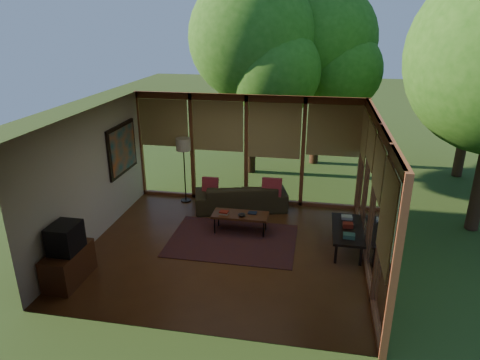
% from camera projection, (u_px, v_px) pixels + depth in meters
% --- Properties ---
extents(floor, '(5.50, 5.50, 0.00)m').
position_uv_depth(floor, '(225.00, 249.00, 8.63)').
color(floor, brown).
rests_on(floor, ground).
extents(ceiling, '(5.50, 5.50, 0.00)m').
position_uv_depth(ceiling, '(223.00, 117.00, 7.68)').
color(ceiling, silver).
rests_on(ceiling, ground).
extents(wall_left, '(0.04, 5.00, 2.70)m').
position_uv_depth(wall_left, '(91.00, 178.00, 8.62)').
color(wall_left, silver).
rests_on(wall_left, ground).
extents(wall_front, '(5.50, 0.04, 2.70)m').
position_uv_depth(wall_front, '(185.00, 253.00, 5.85)').
color(wall_front, silver).
rests_on(wall_front, ground).
extents(window_wall_back, '(5.50, 0.12, 2.70)m').
position_uv_depth(window_wall_back, '(246.00, 150.00, 10.45)').
color(window_wall_back, brown).
rests_on(window_wall_back, ground).
extents(window_wall_right, '(0.12, 5.00, 2.70)m').
position_uv_depth(window_wall_right, '(374.00, 197.00, 7.69)').
color(window_wall_right, brown).
rests_on(window_wall_right, ground).
extents(tree_nw, '(3.51, 3.51, 5.62)m').
position_uv_depth(tree_nw, '(252.00, 38.00, 11.72)').
color(tree_nw, '#3E2616').
rests_on(tree_nw, ground).
extents(tree_ne, '(3.28, 3.28, 5.41)m').
position_uv_depth(tree_ne, '(321.00, 41.00, 12.58)').
color(tree_ne, '#3E2616').
rests_on(tree_ne, ground).
extents(tree_far, '(2.75, 2.75, 4.23)m').
position_uv_depth(tree_far, '(475.00, 78.00, 11.68)').
color(tree_far, '#3E2616').
rests_on(tree_far, ground).
extents(rug, '(2.62, 1.86, 0.01)m').
position_uv_depth(rug, '(233.00, 240.00, 8.96)').
color(rug, maroon).
rests_on(rug, floor).
extents(sofa, '(2.34, 1.41, 0.64)m').
position_uv_depth(sofa, '(241.00, 196.00, 10.36)').
color(sofa, '#38311C').
rests_on(sofa, floor).
extents(pillow_left, '(0.38, 0.21, 0.40)m').
position_uv_depth(pillow_left, '(210.00, 185.00, 10.36)').
color(pillow_left, maroon).
rests_on(pillow_left, sofa).
extents(pillow_right, '(0.46, 0.25, 0.48)m').
position_uv_depth(pillow_right, '(272.00, 188.00, 10.09)').
color(pillow_right, maroon).
rests_on(pillow_right, sofa).
extents(ct_book_lower, '(0.20, 0.15, 0.03)m').
position_uv_depth(ct_book_lower, '(224.00, 213.00, 9.19)').
color(ct_book_lower, '#ADA99D').
rests_on(ct_book_lower, coffee_table).
extents(ct_book_upper, '(0.20, 0.16, 0.03)m').
position_uv_depth(ct_book_upper, '(224.00, 212.00, 9.18)').
color(ct_book_upper, maroon).
rests_on(ct_book_upper, coffee_table).
extents(ct_book_side, '(0.19, 0.14, 0.03)m').
position_uv_depth(ct_book_side, '(252.00, 213.00, 9.21)').
color(ct_book_side, '#161F32').
rests_on(ct_book_side, coffee_table).
extents(ct_bowl, '(0.16, 0.16, 0.07)m').
position_uv_depth(ct_bowl, '(242.00, 215.00, 9.07)').
color(ct_bowl, black).
rests_on(ct_bowl, coffee_table).
extents(media_cabinet, '(0.50, 1.00, 0.60)m').
position_uv_depth(media_cabinet, '(69.00, 265.00, 7.50)').
color(media_cabinet, '#562C17').
rests_on(media_cabinet, floor).
extents(television, '(0.45, 0.55, 0.50)m').
position_uv_depth(television, '(65.00, 238.00, 7.30)').
color(television, black).
rests_on(television, media_cabinet).
extents(console_book_a, '(0.23, 0.17, 0.08)m').
position_uv_depth(console_book_a, '(349.00, 236.00, 8.11)').
color(console_book_a, '#376151').
rests_on(console_book_a, side_console).
extents(console_book_b, '(0.20, 0.15, 0.09)m').
position_uv_depth(console_book_b, '(348.00, 225.00, 8.53)').
color(console_book_b, maroon).
rests_on(console_book_b, side_console).
extents(console_book_c, '(0.22, 0.17, 0.06)m').
position_uv_depth(console_book_c, '(347.00, 217.00, 8.90)').
color(console_book_c, '#ADA99D').
rests_on(console_book_c, side_console).
extents(floor_lamp, '(0.36, 0.36, 1.65)m').
position_uv_depth(floor_lamp, '(183.00, 148.00, 10.42)').
color(floor_lamp, black).
rests_on(floor_lamp, floor).
extents(coffee_table, '(1.20, 0.50, 0.43)m').
position_uv_depth(coffee_table, '(240.00, 215.00, 9.20)').
color(coffee_table, '#562C17').
rests_on(coffee_table, floor).
extents(side_console, '(0.60, 1.40, 0.46)m').
position_uv_depth(side_console, '(348.00, 230.00, 8.51)').
color(side_console, black).
rests_on(side_console, floor).
extents(wall_painting, '(0.06, 1.35, 1.15)m').
position_uv_depth(wall_painting, '(122.00, 149.00, 9.83)').
color(wall_painting, black).
rests_on(wall_painting, wall_left).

